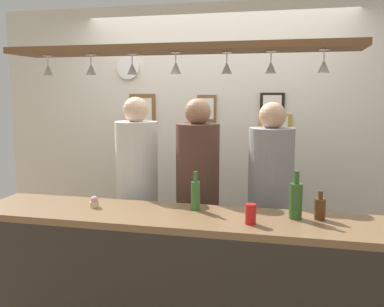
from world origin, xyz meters
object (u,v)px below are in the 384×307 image
object	(u,v)px
person_left_white_patterned_shirt	(137,182)
bottle_beer_brown_stubby	(320,208)
picture_frame_caricature	(142,111)
wall_clock	(128,68)
bottle_champagne_green	(296,200)
picture_frame_crest	(207,109)
person_middle_brown_shirt	(197,186)
bottle_beer_green_import	(196,195)
person_right_grey_shirt	(270,192)
picture_frame_lower_pair	(275,124)
cupcake	(94,202)
picture_frame_upper_small	(272,103)
drink_can	(251,214)

from	to	relation	value
person_left_white_patterned_shirt	bottle_beer_brown_stubby	world-z (taller)	person_left_white_patterned_shirt
picture_frame_caricature	wall_clock	size ratio (longest dim) A/B	1.55
bottle_champagne_green	picture_frame_crest	bearing A→B (deg)	121.98
person_middle_brown_shirt	picture_frame_caricature	xyz separation A→B (m)	(-0.72, 0.76, 0.54)
bottle_beer_green_import	person_right_grey_shirt	bearing A→B (deg)	47.78
person_middle_brown_shirt	picture_frame_lower_pair	distance (m)	1.05
picture_frame_lower_pair	wall_clock	bearing A→B (deg)	-179.75
picture_frame_crest	wall_clock	world-z (taller)	wall_clock
person_left_white_patterned_shirt	picture_frame_caricature	bearing A→B (deg)	106.08
bottle_beer_brown_stubby	cupcake	size ratio (longest dim) A/B	2.31
person_middle_brown_shirt	wall_clock	distance (m)	1.50
person_middle_brown_shirt	wall_clock	world-z (taller)	wall_clock
bottle_beer_brown_stubby	cupcake	distance (m)	1.48
bottle_beer_green_import	picture_frame_upper_small	bearing A→B (deg)	71.46
wall_clock	bottle_champagne_green	bearing A→B (deg)	-39.36
picture_frame_crest	wall_clock	bearing A→B (deg)	-179.54
person_right_grey_shirt	cupcake	xyz separation A→B (m)	(-1.15, -0.61, 0.01)
person_left_white_patterned_shirt	picture_frame_crest	size ratio (longest dim) A/B	6.71
drink_can	wall_clock	xyz separation A→B (m)	(-1.35, 1.50, 0.95)
picture_frame_crest	bottle_champagne_green	bearing A→B (deg)	-58.02
drink_can	cupcake	distance (m)	1.08
cupcake	picture_frame_caricature	world-z (taller)	picture_frame_caricature
person_left_white_patterned_shirt	bottle_beer_brown_stubby	bearing A→B (deg)	-21.54
person_right_grey_shirt	picture_frame_crest	xyz separation A→B (m)	(-0.65, 0.76, 0.59)
person_left_white_patterned_shirt	person_right_grey_shirt	bearing A→B (deg)	0.00
wall_clock	person_left_white_patterned_shirt	bearing A→B (deg)	-64.66
wall_clock	picture_frame_crest	bearing A→B (deg)	0.46
bottle_champagne_green	bottle_beer_green_import	size ratio (longest dim) A/B	1.15
bottle_champagne_green	bottle_beer_green_import	distance (m)	0.65
person_right_grey_shirt	picture_frame_upper_small	distance (m)	1.00
bottle_champagne_green	picture_frame_upper_small	distance (m)	1.46
picture_frame_crest	picture_frame_caricature	world-z (taller)	picture_frame_caricature
person_left_white_patterned_shirt	picture_frame_crest	distance (m)	1.04
picture_frame_lower_pair	wall_clock	distance (m)	1.51
cupcake	picture_frame_lower_pair	distance (m)	1.84
person_middle_brown_shirt	picture_frame_upper_small	bearing A→B (deg)	55.23
person_right_grey_shirt	bottle_champagne_green	size ratio (longest dim) A/B	5.70
cupcake	picture_frame_upper_small	world-z (taller)	picture_frame_upper_small
bottle_beer_green_import	picture_frame_caricature	world-z (taller)	picture_frame_caricature
picture_frame_crest	picture_frame_lower_pair	size ratio (longest dim) A/B	0.87
bottle_champagne_green	picture_frame_upper_small	size ratio (longest dim) A/B	1.36
person_middle_brown_shirt	picture_frame_crest	size ratio (longest dim) A/B	6.67
person_left_white_patterned_shirt	cupcake	distance (m)	0.62
person_middle_brown_shirt	wall_clock	size ratio (longest dim) A/B	7.89
person_middle_brown_shirt	picture_frame_upper_small	distance (m)	1.13
picture_frame_crest	picture_frame_lower_pair	xyz separation A→B (m)	(0.64, 0.00, -0.13)
bottle_beer_brown_stubby	person_right_grey_shirt	bearing A→B (deg)	120.63
person_left_white_patterned_shirt	picture_frame_lower_pair	bearing A→B (deg)	35.67
cupcake	person_right_grey_shirt	bearing A→B (deg)	27.99
person_right_grey_shirt	person_middle_brown_shirt	bearing A→B (deg)	180.00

